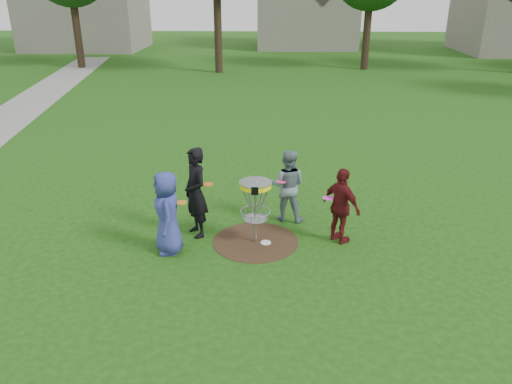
{
  "coord_description": "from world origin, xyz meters",
  "views": [
    {
      "loc": [
        0.34,
        -9.2,
        4.98
      ],
      "look_at": [
        0.0,
        0.3,
        1.0
      ],
      "focal_mm": 35.0,
      "sensor_mm": 36.0,
      "label": 1
    }
  ],
  "objects_px": {
    "player_blue": "(167,213)",
    "player_maroon": "(341,206)",
    "player_grey": "(288,186)",
    "disc_golf_basket": "(255,197)",
    "player_black": "(196,193)"
  },
  "relations": [
    {
      "from": "player_blue",
      "to": "player_maroon",
      "type": "bearing_deg",
      "value": 84.02
    },
    {
      "from": "player_grey",
      "to": "player_black",
      "type": "bearing_deg",
      "value": 35.03
    },
    {
      "from": "player_maroon",
      "to": "player_grey",
      "type": "bearing_deg",
      "value": 5.12
    },
    {
      "from": "player_blue",
      "to": "player_grey",
      "type": "relative_size",
      "value": 1.02
    },
    {
      "from": "player_maroon",
      "to": "disc_golf_basket",
      "type": "bearing_deg",
      "value": 51.72
    },
    {
      "from": "player_grey",
      "to": "player_blue",
      "type": "bearing_deg",
      "value": 45.4
    },
    {
      "from": "disc_golf_basket",
      "to": "player_grey",
      "type": "bearing_deg",
      "value": 58.68
    },
    {
      "from": "disc_golf_basket",
      "to": "player_maroon",
      "type": "bearing_deg",
      "value": 2.68
    },
    {
      "from": "disc_golf_basket",
      "to": "player_black",
      "type": "bearing_deg",
      "value": 166.72
    },
    {
      "from": "player_blue",
      "to": "player_black",
      "type": "height_order",
      "value": "player_black"
    },
    {
      "from": "player_grey",
      "to": "player_maroon",
      "type": "height_order",
      "value": "player_grey"
    },
    {
      "from": "player_blue",
      "to": "player_maroon",
      "type": "distance_m",
      "value": 3.49
    },
    {
      "from": "player_grey",
      "to": "disc_golf_basket",
      "type": "distance_m",
      "value": 1.31
    },
    {
      "from": "player_black",
      "to": "player_grey",
      "type": "relative_size",
      "value": 1.17
    },
    {
      "from": "player_blue",
      "to": "player_grey",
      "type": "height_order",
      "value": "player_blue"
    }
  ]
}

